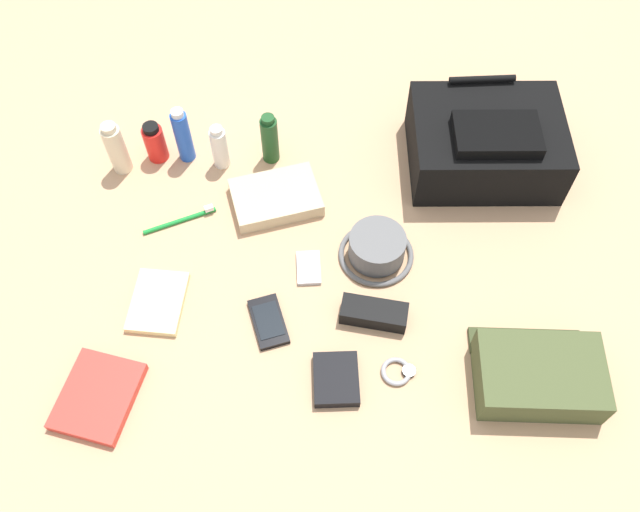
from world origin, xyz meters
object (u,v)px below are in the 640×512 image
object	(u,v)px
paperback_novel	(98,397)
toiletry_pouch	(538,374)
lotion_bottle	(116,148)
sunscreen_spray	(155,142)
bucket_hat	(377,249)
wristwatch	(398,371)
shampoo_bottle	(270,139)
notepad	(158,302)
toothpaste_tube	(220,147)
wallet	(336,379)
backpack	(486,142)
cell_phone	(268,322)
folded_towel	(276,197)
deodorant_spray	(183,136)
media_player	(309,268)
toothbrush	(184,219)
sunglasses_case	(374,313)

from	to	relation	value
paperback_novel	toiletry_pouch	bearing A→B (deg)	-0.70
lotion_bottle	sunscreen_spray	xyz separation A→B (m)	(0.08, 0.03, -0.02)
bucket_hat	wristwatch	bearing A→B (deg)	-86.48
shampoo_bottle	notepad	distance (m)	0.47
toothpaste_tube	wallet	xyz separation A→B (m)	(0.24, -0.58, -0.05)
backpack	cell_phone	distance (m)	0.67
paperback_novel	folded_towel	xyz separation A→B (m)	(0.36, 0.47, 0.01)
paperback_novel	wallet	size ratio (longest dim) A/B	1.86
toiletry_pouch	lotion_bottle	bearing A→B (deg)	145.69
wallet	folded_towel	world-z (taller)	folded_towel
cell_phone	bucket_hat	bearing A→B (deg)	32.61
toothpaste_tube	cell_phone	size ratio (longest dim) A/B	0.97
paperback_novel	wristwatch	distance (m)	0.60
toiletry_pouch	paperback_novel	size ratio (longest dim) A/B	1.25
cell_phone	deodorant_spray	bearing A→B (deg)	112.49
cell_phone	wristwatch	world-z (taller)	cell_phone
bucket_hat	folded_towel	bearing A→B (deg)	143.87
wristwatch	folded_towel	distance (m)	0.50
toiletry_pouch	cell_phone	distance (m)	0.56
folded_towel	toothpaste_tube	bearing A→B (deg)	136.10
lotion_bottle	wallet	xyz separation A→B (m)	(0.48, -0.58, -0.06)
deodorant_spray	paperback_novel	world-z (taller)	deodorant_spray
toiletry_pouch	media_player	xyz separation A→B (m)	(-0.44, 0.29, -0.03)
media_player	notepad	size ratio (longest dim) A/B	0.56
bucket_hat	sunscreen_spray	world-z (taller)	sunscreen_spray
cell_phone	wristwatch	distance (m)	0.29
toothbrush	folded_towel	bearing A→B (deg)	11.28
deodorant_spray	wallet	world-z (taller)	deodorant_spray
toiletry_pouch	folded_towel	xyz separation A→B (m)	(-0.51, 0.48, -0.02)
bucket_hat	cell_phone	size ratio (longest dim) A/B	1.30
shampoo_bottle	toiletry_pouch	bearing A→B (deg)	-49.81
toothbrush	wallet	xyz separation A→B (m)	(0.33, -0.41, 0.01)
sunscreen_spray	cell_phone	bearing A→B (deg)	-60.71
toiletry_pouch	wristwatch	size ratio (longest dim) A/B	3.61
wristwatch	deodorant_spray	bearing A→B (deg)	127.39
shampoo_bottle	toothbrush	distance (m)	0.28
wallet	notepad	world-z (taller)	wallet
backpack	toothbrush	bearing A→B (deg)	-169.11
cell_phone	folded_towel	size ratio (longest dim) A/B	0.65
sunscreen_spray	folded_towel	size ratio (longest dim) A/B	0.54
deodorant_spray	wallet	size ratio (longest dim) A/B	1.44
bucket_hat	wristwatch	distance (m)	0.28
bucket_hat	wallet	distance (m)	0.31
toiletry_pouch	sunglasses_case	distance (m)	0.35
lotion_bottle	sunglasses_case	xyz separation A→B (m)	(0.57, -0.44, -0.05)
toiletry_pouch	toothbrush	size ratio (longest dim) A/B	1.53
backpack	deodorant_spray	world-z (taller)	backpack
lotion_bottle	shampoo_bottle	distance (m)	0.36
toothbrush	sunglasses_case	size ratio (longest dim) A/B	1.19
cell_phone	toothpaste_tube	bearing A→B (deg)	103.74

